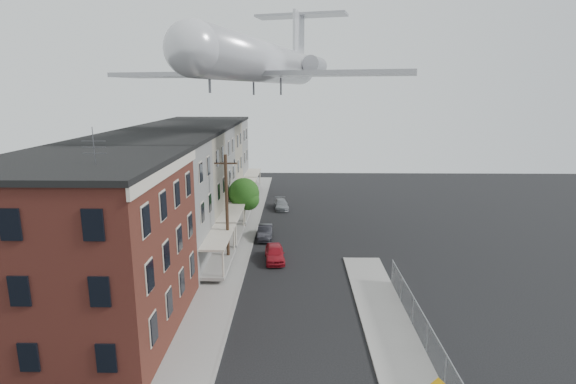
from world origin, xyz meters
name	(u,v)px	position (x,y,z in m)	size (l,w,h in m)	color
sidewalk_left	(239,239)	(-5.50, 24.00, 0.06)	(3.00, 62.00, 0.12)	gray
sidewalk_right	(394,343)	(5.50, 6.00, 0.06)	(3.00, 26.00, 0.12)	gray
curb_left	(254,239)	(-4.05, 24.00, 0.07)	(0.15, 62.00, 0.14)	gray
curb_right	(368,342)	(4.05, 6.00, 0.07)	(0.15, 26.00, 0.14)	gray
corner_building	(84,248)	(-12.00, 7.00, 5.16)	(10.31, 12.30, 12.15)	#391312
row_house_a	(142,207)	(-11.96, 16.50, 5.13)	(11.98, 7.00, 10.30)	slate
row_house_b	(167,188)	(-11.96, 23.50, 5.13)	(11.98, 7.00, 10.30)	gray
row_house_c	(185,174)	(-11.96, 30.50, 5.13)	(11.98, 7.00, 10.30)	slate
row_house_d	(199,164)	(-11.96, 37.50, 5.13)	(11.98, 7.00, 10.30)	gray
row_house_e	(210,156)	(-11.96, 44.50, 5.13)	(11.98, 7.00, 10.30)	slate
chainlink_fence	(427,337)	(7.00, 5.00, 1.00)	(0.06, 18.06, 1.90)	gray
utility_pole	(227,208)	(-5.60, 18.00, 4.67)	(1.80, 0.26, 9.00)	black
street_tree	(245,195)	(-5.27, 27.92, 3.45)	(3.22, 3.20, 5.20)	black
car_near	(275,253)	(-1.80, 18.46, 0.67)	(1.58, 3.92, 1.33)	maroon
car_mid	(265,232)	(-2.99, 24.32, 0.63)	(1.34, 3.85, 1.27)	black
car_far	(281,204)	(-1.80, 35.40, 0.57)	(1.60, 3.93, 1.14)	gray
airplane	(265,62)	(-2.90, 25.99, 16.47)	(27.33, 31.24, 9.00)	silver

